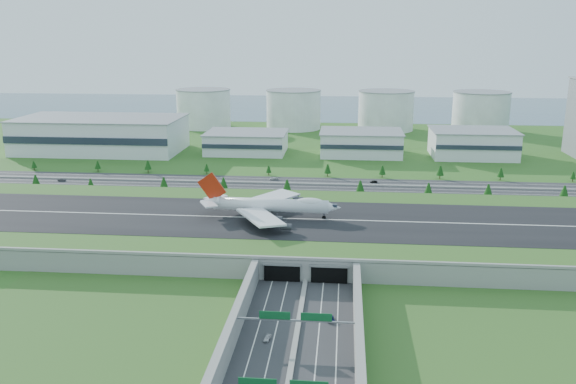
# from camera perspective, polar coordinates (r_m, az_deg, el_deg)

# --- Properties ---
(ground) EXTENTS (1200.00, 1200.00, 0.00)m
(ground) POSITION_cam_1_polar(r_m,az_deg,el_deg) (269.34, 2.35, -4.23)
(ground) COLOR #24561B
(ground) RESTS_ON ground
(airfield_deck) EXTENTS (520.00, 100.00, 9.20)m
(airfield_deck) POSITION_cam_1_polar(r_m,az_deg,el_deg) (267.95, 2.36, -3.40)
(airfield_deck) COLOR gray
(airfield_deck) RESTS_ON ground
(underpass_road) EXTENTS (38.80, 120.40, 8.00)m
(underpass_road) POSITION_cam_1_polar(r_m,az_deg,el_deg) (176.80, 0.58, -13.67)
(underpass_road) COLOR #28282B
(underpass_road) RESTS_ON ground
(sign_gantry_near) EXTENTS (38.70, 0.70, 9.80)m
(sign_gantry_near) POSITION_cam_1_polar(r_m,az_deg,el_deg) (179.04, 0.70, -12.01)
(sign_gantry_near) COLOR gray
(sign_gantry_near) RESTS_ON ground
(north_expressway) EXTENTS (560.00, 36.00, 0.12)m
(north_expressway) POSITION_cam_1_polar(r_m,az_deg,el_deg) (360.41, 3.16, 0.68)
(north_expressway) COLOR #28282B
(north_expressway) RESTS_ON ground
(tree_row) EXTENTS (505.07, 48.74, 8.50)m
(tree_row) POSITION_cam_1_polar(r_m,az_deg,el_deg) (358.04, 4.86, 1.35)
(tree_row) COLOR #3D2819
(tree_row) RESTS_ON ground
(hangar_west) EXTENTS (120.00, 60.00, 25.00)m
(hangar_west) POSITION_cam_1_polar(r_m,az_deg,el_deg) (481.78, -17.08, 5.14)
(hangar_west) COLOR silver
(hangar_west) RESTS_ON ground
(hangar_mid_a) EXTENTS (58.00, 42.00, 15.00)m
(hangar_mid_a) POSITION_cam_1_polar(r_m,az_deg,el_deg) (457.38, -3.90, 4.64)
(hangar_mid_a) COLOR silver
(hangar_mid_a) RESTS_ON ground
(hangar_mid_b) EXTENTS (58.00, 42.00, 17.00)m
(hangar_mid_b) POSITION_cam_1_polar(r_m,az_deg,el_deg) (451.53, 6.84, 4.57)
(hangar_mid_b) COLOR silver
(hangar_mid_b) RESTS_ON ground
(hangar_mid_c) EXTENTS (58.00, 42.00, 19.00)m
(hangar_mid_c) POSITION_cam_1_polar(r_m,az_deg,el_deg) (460.52, 16.87, 4.36)
(hangar_mid_c) COLOR silver
(hangar_mid_c) RESTS_ON ground
(fuel_tank_a) EXTENTS (50.00, 50.00, 35.00)m
(fuel_tank_a) POSITION_cam_1_polar(r_m,az_deg,el_deg) (584.02, -7.90, 7.73)
(fuel_tank_a) COLOR silver
(fuel_tank_a) RESTS_ON ground
(fuel_tank_b) EXTENTS (50.00, 50.00, 35.00)m
(fuel_tank_b) POSITION_cam_1_polar(r_m,az_deg,el_deg) (570.73, 0.52, 7.70)
(fuel_tank_b) COLOR silver
(fuel_tank_b) RESTS_ON ground
(fuel_tank_c) EXTENTS (50.00, 50.00, 35.00)m
(fuel_tank_c) POSITION_cam_1_polar(r_m,az_deg,el_deg) (569.94, 9.14, 7.51)
(fuel_tank_c) COLOR silver
(fuel_tank_c) RESTS_ON ground
(fuel_tank_d) EXTENTS (50.00, 50.00, 35.00)m
(fuel_tank_d) POSITION_cam_1_polar(r_m,az_deg,el_deg) (581.70, 17.58, 7.16)
(fuel_tank_d) COLOR silver
(fuel_tank_d) RESTS_ON ground
(bay_water) EXTENTS (1200.00, 260.00, 0.06)m
(bay_water) POSITION_cam_1_polar(r_m,az_deg,el_deg) (739.70, 4.37, 7.92)
(bay_water) COLOR #365368
(bay_water) RESTS_ON ground
(boeing_747) EXTENTS (64.02, 60.45, 19.78)m
(boeing_747) POSITION_cam_1_polar(r_m,az_deg,el_deg) (268.89, -1.73, -1.21)
(boeing_747) COLOR white
(boeing_747) RESTS_ON airfield_deck
(car_0) EXTENTS (2.35, 4.22, 1.36)m
(car_0) POSITION_cam_1_polar(r_m,az_deg,el_deg) (183.43, -1.94, -13.49)
(car_0) COLOR #BABBBF
(car_0) RESTS_ON ground
(car_1) EXTENTS (2.42, 4.26, 1.33)m
(car_1) POSITION_cam_1_polar(r_m,az_deg,el_deg) (162.90, -4.13, -17.48)
(car_1) COLOR white
(car_1) RESTS_ON ground
(car_2) EXTENTS (2.89, 5.09, 1.34)m
(car_2) POSITION_cam_1_polar(r_m,az_deg,el_deg) (194.90, 4.00, -11.72)
(car_2) COLOR #0D1041
(car_2) RESTS_ON ground
(car_4) EXTENTS (5.11, 2.76, 1.65)m
(car_4) POSITION_cam_1_polar(r_m,az_deg,el_deg) (393.18, -20.41, 1.09)
(car_4) COLOR #57565B
(car_4) RESTS_ON ground
(car_5) EXTENTS (4.45, 1.93, 1.42)m
(car_5) POSITION_cam_1_polar(r_m,az_deg,el_deg) (367.80, 8.03, 0.97)
(car_5) COLOR black
(car_5) RESTS_ON ground
(car_7) EXTENTS (5.62, 2.40, 1.62)m
(car_7) POSITION_cam_1_polar(r_m,az_deg,el_deg) (371.69, -1.36, 1.27)
(car_7) COLOR silver
(car_7) RESTS_ON ground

